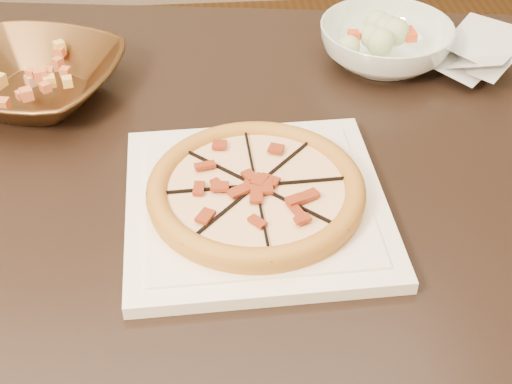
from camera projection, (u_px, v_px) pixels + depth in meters
The scene contains 8 objects.
dining_table at pixel (165, 195), 1.11m from camera, with size 1.48×1.06×0.75m.
plate at pixel (256, 204), 0.92m from camera, with size 0.34×0.34×0.02m.
pizza at pixel (256, 190), 0.90m from camera, with size 0.28×0.28×0.03m.
bronze_bowl at pixel (32, 80), 1.11m from camera, with size 0.27×0.27×0.07m, color brown.
mixed_dish at pixel (26, 53), 1.08m from camera, with size 0.14×0.12×0.03m.
salad_bowl at pixel (385, 44), 1.19m from camera, with size 0.22×0.22×0.07m, color white.
salad at pixel (388, 15), 1.16m from camera, with size 0.08×0.12×0.04m.
cling_film at pixel (479, 55), 1.18m from camera, with size 0.18×0.15×0.05m, color silver, non-canonical shape.
Camera 1 is at (0.23, -0.90, 1.36)m, focal length 50.00 mm.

